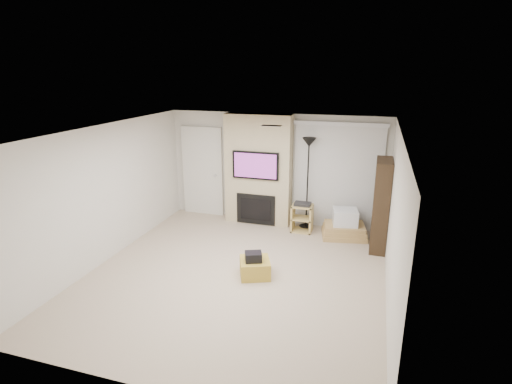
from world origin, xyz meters
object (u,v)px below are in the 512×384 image
(floor_lamp, at_px, (309,158))
(box_stack, at_px, (344,226))
(ottoman, at_px, (255,268))
(av_stand, at_px, (302,216))
(bookshelf, at_px, (381,205))

(floor_lamp, bearing_deg, box_stack, -18.08)
(ottoman, xyz_separation_m, box_stack, (1.33, 2.16, 0.08))
(av_stand, height_order, box_stack, av_stand)
(floor_lamp, xyz_separation_m, box_stack, (0.87, -0.28, -1.37))
(floor_lamp, height_order, bookshelf, floor_lamp)
(floor_lamp, relative_size, bookshelf, 1.13)
(av_stand, height_order, bookshelf, bookshelf)
(floor_lamp, height_order, box_stack, floor_lamp)
(floor_lamp, height_order, av_stand, floor_lamp)
(floor_lamp, distance_m, av_stand, 1.28)
(bookshelf, bearing_deg, box_stack, 151.70)
(ottoman, height_order, floor_lamp, floor_lamp)
(ottoman, relative_size, floor_lamp, 0.25)
(ottoman, relative_size, bookshelf, 0.28)
(av_stand, bearing_deg, floor_lamp, 77.80)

